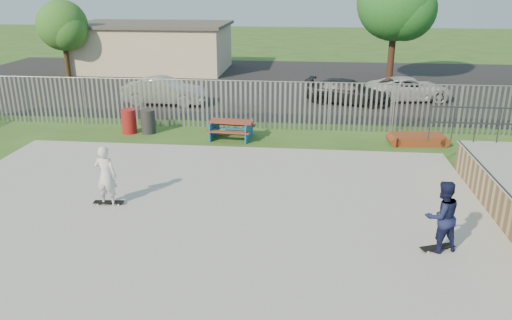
# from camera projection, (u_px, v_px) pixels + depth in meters

# --- Properties ---
(ground) EXTENTS (120.00, 120.00, 0.00)m
(ground) POSITION_uv_depth(u_px,v_px,m) (195.00, 226.00, 12.58)
(ground) COLOR #30561D
(ground) RESTS_ON ground
(concrete_slab) EXTENTS (15.00, 12.00, 0.15)m
(concrete_slab) POSITION_uv_depth(u_px,v_px,m) (195.00, 223.00, 12.55)
(concrete_slab) COLOR #A3A39D
(concrete_slab) RESTS_ON ground
(fence) EXTENTS (26.04, 16.02, 2.00)m
(fence) POSITION_uv_depth(u_px,v_px,m) (254.00, 136.00, 16.44)
(fence) COLOR gray
(fence) RESTS_ON ground
(picnic_table) EXTENTS (1.81, 1.54, 0.71)m
(picnic_table) POSITION_uv_depth(u_px,v_px,m) (231.00, 129.00, 19.50)
(picnic_table) COLOR brown
(picnic_table) RESTS_ON ground
(funbox) EXTENTS (1.91, 1.09, 0.37)m
(funbox) POSITION_uv_depth(u_px,v_px,m) (417.00, 139.00, 18.87)
(funbox) COLOR maroon
(funbox) RESTS_ON ground
(trash_bin_red) EXTENTS (0.59, 0.59, 0.98)m
(trash_bin_red) POSITION_uv_depth(u_px,v_px,m) (129.00, 121.00, 20.16)
(trash_bin_red) COLOR maroon
(trash_bin_red) RESTS_ON ground
(trash_bin_grey) EXTENTS (0.58, 0.58, 0.96)m
(trash_bin_grey) POSITION_uv_depth(u_px,v_px,m) (148.00, 122.00, 20.16)
(trash_bin_grey) COLOR #28282B
(trash_bin_grey) RESTS_ON ground
(parking_lot) EXTENTS (40.00, 18.00, 0.02)m
(parking_lot) POSITION_uv_depth(u_px,v_px,m) (263.00, 83.00, 30.37)
(parking_lot) COLOR black
(parking_lot) RESTS_ON ground
(car_silver) EXTENTS (4.10, 1.51, 1.34)m
(car_silver) POSITION_uv_depth(u_px,v_px,m) (165.00, 91.00, 24.79)
(car_silver) COLOR silver
(car_silver) RESTS_ON parking_lot
(car_dark) EXTENTS (4.43, 2.65, 1.20)m
(car_dark) POSITION_uv_depth(u_px,v_px,m) (348.00, 91.00, 25.02)
(car_dark) COLOR black
(car_dark) RESTS_ON parking_lot
(car_white) EXTENTS (4.61, 2.70, 1.20)m
(car_white) POSITION_uv_depth(u_px,v_px,m) (409.00, 89.00, 25.67)
(car_white) COLOR silver
(car_white) RESTS_ON parking_lot
(building) EXTENTS (10.40, 6.40, 3.20)m
(building) POSITION_uv_depth(u_px,v_px,m) (153.00, 47.00, 34.36)
(building) COLOR beige
(building) RESTS_ON ground
(tree_left) EXTENTS (3.13, 3.13, 4.82)m
(tree_left) POSITION_uv_depth(u_px,v_px,m) (62.00, 25.00, 31.20)
(tree_left) COLOR #3F2E19
(tree_left) RESTS_ON ground
(tree_mid) EXTENTS (4.54, 4.54, 7.01)m
(tree_mid) POSITION_uv_depth(u_px,v_px,m) (396.00, 2.00, 29.09)
(tree_mid) COLOR #3E2419
(tree_mid) RESTS_ON ground
(skateboard_a) EXTENTS (0.82, 0.48, 0.08)m
(skateboard_a) POSITION_uv_depth(u_px,v_px,m) (437.00, 248.00, 11.14)
(skateboard_a) COLOR black
(skateboard_a) RESTS_ON concrete_slab
(skateboard_b) EXTENTS (0.81, 0.27, 0.08)m
(skateboard_b) POSITION_uv_depth(u_px,v_px,m) (109.00, 203.00, 13.42)
(skateboard_b) COLOR black
(skateboard_b) RESTS_ON concrete_slab
(skater_navy) EXTENTS (0.97, 0.87, 1.65)m
(skater_navy) POSITION_uv_depth(u_px,v_px,m) (442.00, 216.00, 10.88)
(skater_navy) COLOR #13193E
(skater_navy) RESTS_ON concrete_slab
(skater_white) EXTENTS (0.63, 0.44, 1.65)m
(skater_white) POSITION_uv_depth(u_px,v_px,m) (106.00, 176.00, 13.16)
(skater_white) COLOR silver
(skater_white) RESTS_ON concrete_slab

